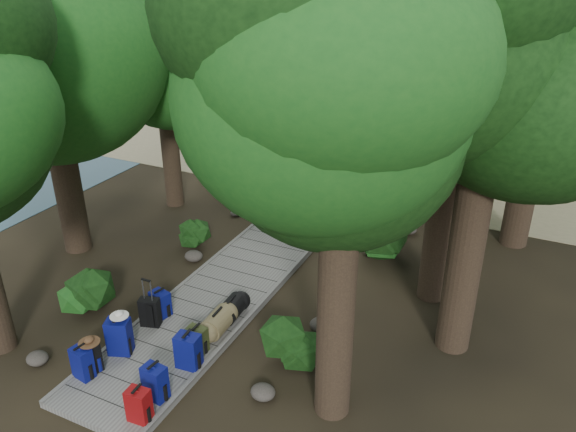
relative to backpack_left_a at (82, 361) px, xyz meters
The scene contains 50 objects.
ground 4.29m from the backpack_left_a, 79.64° to the left, with size 120.00×120.00×0.00m, color #2F2717.
sand_beach 20.22m from the backpack_left_a, 87.82° to the left, with size 40.00×22.00×0.02m, color tan.
water_bay 42.76m from the backpack_left_a, 136.93° to the left, with size 50.00×60.00×0.02m, color #26454F.
distant_hill 65.30m from the backpack_left_a, 126.93° to the left, with size 32.00×16.00×12.00m, color black.
boardwalk 5.27m from the backpack_left_a, 81.60° to the left, with size 2.00×12.00×0.12m, color slate.
backpack_left_a is the anchor object (origin of this frame).
backpack_left_b 0.22m from the backpack_left_a, 90.76° to the left, with size 0.34×0.24×0.63m, color black, non-canonical shape.
backpack_left_c 0.81m from the backpack_left_a, 80.25° to the left, with size 0.42×0.30×0.78m, color navy, non-canonical shape.
backpack_left_d 2.09m from the backpack_left_a, 87.88° to the left, with size 0.38×0.27×0.58m, color navy, non-canonical shape.
backpack_right_a 1.56m from the backpack_left_a, 13.47° to the right, with size 0.36×0.25×0.64m, color #8E0500, non-canonical shape.
backpack_right_b 1.45m from the backpack_left_a, ahead, with size 0.39×0.27×0.70m, color navy, non-canonical shape.
backpack_right_c 1.81m from the backpack_left_a, 34.43° to the left, with size 0.42×0.30×0.72m, color navy, non-canonical shape.
backpack_right_d 2.00m from the backpack_left_a, 45.91° to the left, with size 0.36×0.26×0.56m, color #3B431D, non-canonical shape.
duffel_right_khaki 2.54m from the backpack_left_a, 55.39° to the left, with size 0.45×0.68×0.45m, color brown, non-canonical shape.
duffel_right_black 2.98m from the backpack_left_a, 61.04° to the left, with size 0.42×0.67×0.42m, color black, non-canonical shape.
suitcase_on_boardwalk 1.71m from the backpack_left_a, 86.21° to the left, with size 0.39×0.21×0.60m, color black, non-canonical shape.
lone_suitcase_on_sand 12.17m from the backpack_left_a, 84.60° to the left, with size 0.41×0.24×0.65m, color black, non-canonical shape.
hat_brown 0.40m from the backpack_left_a, 71.87° to the left, with size 0.38×0.38×0.11m, color #51351E, non-canonical shape.
hat_white 1.00m from the backpack_left_a, 78.99° to the left, with size 0.34×0.34×0.11m, color silver, non-canonical shape.
kayak 14.67m from the backpack_left_a, 102.23° to the left, with size 0.61×2.79×0.28m, color #A3270D.
sun_lounger 15.05m from the backpack_left_a, 76.28° to the left, with size 0.61×1.90×0.61m, color silver, non-canonical shape.
tree_right_a 5.69m from the backpack_left_a, 17.21° to the left, with size 4.97×4.97×8.29m, color black, non-canonical shape.
tree_right_b 7.90m from the backpack_left_a, 34.30° to the left, with size 5.05×5.05×9.01m, color black, non-canonical shape.
tree_right_c 8.17m from the backpack_left_a, 47.60° to the left, with size 4.96×4.96×8.59m, color black, non-canonical shape.
tree_right_d 11.55m from the backpack_left_a, 54.29° to the left, with size 5.29×5.29×9.69m, color black, non-canonical shape.
tree_right_e 12.40m from the backpack_left_a, 67.61° to the left, with size 4.41×4.41×7.94m, color black, non-canonical shape.
tree_left_b 6.65m from the backpack_left_a, 135.40° to the left, with size 5.15×5.15×9.27m, color black, non-canonical shape.
tree_left_c 8.23m from the backpack_left_a, 113.98° to the left, with size 4.23×4.23×7.35m, color black, non-canonical shape.
tree_back_a 20.21m from the backpack_left_a, 92.49° to the left, with size 4.67×4.67×8.08m, color black, non-canonical shape.
tree_back_b 20.46m from the backpack_left_a, 82.38° to the left, with size 4.95×4.95×8.84m, color black, non-canonical shape.
tree_back_c 21.10m from the backpack_left_a, 73.76° to the left, with size 4.37×4.37×7.87m, color black, non-canonical shape.
tree_back_d 19.20m from the backpack_left_a, 105.86° to the left, with size 5.30×5.30×8.84m, color black, non-canonical shape.
palm_right_a 10.77m from the backpack_left_a, 70.87° to the left, with size 4.43×4.43×7.55m, color #193F11, non-canonical shape.
palm_right_b 16.62m from the backpack_left_a, 70.86° to the left, with size 3.97×3.97×7.66m, color #193F11, non-canonical shape.
palm_right_c 17.35m from the backpack_left_a, 77.64° to the left, with size 4.12×4.12×6.56m, color #193F11, non-canonical shape.
palm_left_a 12.25m from the backpack_left_a, 107.78° to the left, with size 4.28×4.28×6.81m, color #193F11, non-canonical shape.
rock_left_a 1.19m from the backpack_left_a, behind, with size 0.41×0.37×0.23m, color #4C473F, non-canonical shape.
rock_left_b 2.46m from the backpack_left_a, 134.86° to the left, with size 0.33×0.30×0.18m, color #4C473F, non-canonical shape.
rock_left_c 4.42m from the backpack_left_a, 98.90° to the left, with size 0.45×0.41×0.25m, color #4C473F, non-canonical shape.
rock_left_d 7.06m from the backpack_left_a, 98.52° to the left, with size 0.30×0.27×0.16m, color #4C473F, non-canonical shape.
rock_right_a 3.17m from the backpack_left_a, 18.55° to the left, with size 0.43×0.39×0.24m, color #4C473F, non-canonical shape.
rock_right_b 4.47m from the backpack_left_a, 44.73° to the left, with size 0.47×0.42×0.26m, color #4C473F, non-canonical shape.
rock_right_c 6.06m from the backpack_left_a, 64.60° to the left, with size 0.28×0.26×0.16m, color #4C473F, non-canonical shape.
rock_right_d 8.80m from the backpack_left_a, 65.57° to the left, with size 0.49×0.44×0.27m, color #4C473F, non-canonical shape.
shrub_left_a 2.12m from the backpack_left_a, 132.38° to the left, with size 1.08×1.08×0.97m, color #195218, non-canonical shape.
shrub_left_b 5.02m from the backpack_left_a, 103.45° to the left, with size 0.82×0.82×0.74m, color #195218, non-canonical shape.
shrub_left_c 9.18m from the backpack_left_a, 103.03° to the left, with size 1.34×1.34×1.20m, color #195218, non-canonical shape.
shrub_right_a 3.66m from the backpack_left_a, 33.15° to the left, with size 0.96×0.96×0.87m, color #195218, non-canonical shape.
shrub_right_b 7.16m from the backpack_left_a, 61.36° to the left, with size 1.44×1.44×1.30m, color #195218, non-canonical shape.
shrub_right_c 10.10m from the backpack_left_a, 76.04° to the left, with size 0.94×0.94×0.85m, color #195218, non-canonical shape.
Camera 1 is at (5.73, -9.55, 6.90)m, focal length 35.00 mm.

